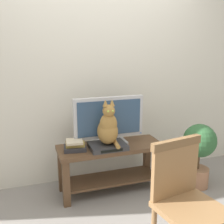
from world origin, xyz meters
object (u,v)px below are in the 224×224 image
(tv, at_px, (109,120))
(media_box, at_px, (108,146))
(cat, at_px, (108,127))
(tv_stand, at_px, (111,160))
(wooden_chair, at_px, (185,196))
(book_stack, at_px, (75,146))
(potted_plant, at_px, (199,149))

(tv, relative_size, media_box, 2.01)
(tv, height_order, media_box, tv)
(cat, bearing_deg, tv, 68.67)
(tv, xyz_separation_m, media_box, (-0.06, -0.12, -0.24))
(tv_stand, xyz_separation_m, cat, (-0.05, -0.08, 0.40))
(tv_stand, bearing_deg, media_box, -128.17)
(tv_stand, xyz_separation_m, wooden_chair, (0.16, -1.17, 0.20))
(book_stack, bearing_deg, tv_stand, 0.87)
(tv_stand, bearing_deg, wooden_chair, -82.05)
(tv_stand, xyz_separation_m, book_stack, (-0.39, -0.01, 0.22))
(potted_plant, bearing_deg, wooden_chair, -130.55)
(tv, distance_m, book_stack, 0.45)
(tv_stand, bearing_deg, tv, 89.97)
(book_stack, relative_size, potted_plant, 0.34)
(tv, relative_size, wooden_chair, 0.81)
(book_stack, xyz_separation_m, potted_plant, (1.35, -0.23, -0.13))
(potted_plant, bearing_deg, cat, 171.75)
(media_box, relative_size, potted_plant, 0.52)
(cat, bearing_deg, potted_plant, -8.25)
(tv, height_order, wooden_chair, tv)
(tv, relative_size, book_stack, 3.10)
(wooden_chair, distance_m, book_stack, 1.29)
(cat, distance_m, potted_plant, 1.08)
(tv_stand, distance_m, media_box, 0.21)
(cat, bearing_deg, tv_stand, 57.31)
(tv, height_order, potted_plant, tv)
(tv, xyz_separation_m, wooden_chair, (0.16, -1.22, -0.24))
(media_box, height_order, cat, cat)
(potted_plant, bearing_deg, media_box, 170.97)
(media_box, relative_size, book_stack, 1.54)
(book_stack, distance_m, potted_plant, 1.38)
(cat, bearing_deg, media_box, 94.12)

